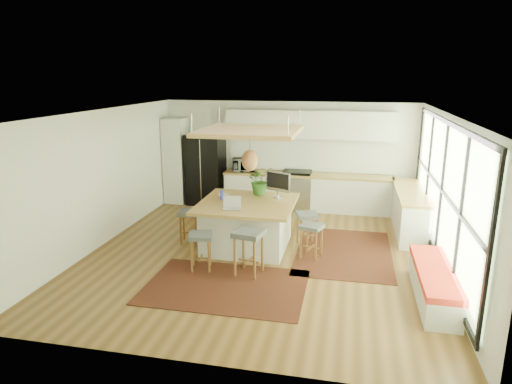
% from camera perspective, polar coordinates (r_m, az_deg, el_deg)
% --- Properties ---
extents(floor, '(7.00, 7.00, 0.00)m').
position_cam_1_polar(floor, '(8.82, 0.60, -7.81)').
color(floor, '#543818').
rests_on(floor, ground).
extents(ceiling, '(7.00, 7.00, 0.00)m').
position_cam_1_polar(ceiling, '(8.18, 0.65, 9.96)').
color(ceiling, white).
rests_on(ceiling, ground).
extents(wall_back, '(6.50, 0.00, 6.50)m').
position_cam_1_polar(wall_back, '(11.78, 4.00, 4.74)').
color(wall_back, silver).
rests_on(wall_back, ground).
extents(wall_front, '(6.50, 0.00, 6.50)m').
position_cam_1_polar(wall_front, '(5.18, -7.11, -8.43)').
color(wall_front, silver).
rests_on(wall_front, ground).
extents(wall_left, '(0.00, 7.00, 7.00)m').
position_cam_1_polar(wall_left, '(9.56, -18.84, 1.67)').
color(wall_left, silver).
rests_on(wall_left, ground).
extents(wall_right, '(0.00, 7.00, 7.00)m').
position_cam_1_polar(wall_right, '(8.41, 22.90, -0.43)').
color(wall_right, silver).
rests_on(wall_right, ground).
extents(window_wall, '(0.10, 6.20, 2.60)m').
position_cam_1_polar(window_wall, '(8.39, 22.74, -0.09)').
color(window_wall, black).
rests_on(window_wall, wall_right).
extents(pantry, '(0.55, 0.60, 2.25)m').
position_cam_1_polar(pantry, '(12.27, -10.04, 3.89)').
color(pantry, silver).
rests_on(pantry, floor).
extents(back_counter_base, '(4.20, 0.60, 0.88)m').
position_cam_1_polar(back_counter_base, '(11.60, 6.38, -0.07)').
color(back_counter_base, silver).
rests_on(back_counter_base, floor).
extents(back_counter_top, '(4.24, 0.64, 0.05)m').
position_cam_1_polar(back_counter_top, '(11.49, 6.45, 2.15)').
color(back_counter_top, olive).
rests_on(back_counter_top, back_counter_base).
extents(backsplash, '(4.20, 0.02, 0.80)m').
position_cam_1_polar(backsplash, '(11.69, 6.66, 4.61)').
color(backsplash, white).
rests_on(backsplash, wall_back).
extents(upper_cabinets, '(4.20, 0.34, 0.70)m').
position_cam_1_polar(upper_cabinets, '(11.42, 6.70, 8.43)').
color(upper_cabinets, silver).
rests_on(upper_cabinets, wall_back).
extents(range, '(0.76, 0.62, 1.00)m').
position_cam_1_polar(range, '(11.61, 5.17, 0.28)').
color(range, '#A5A5AA').
rests_on(range, floor).
extents(right_counter_base, '(0.60, 2.50, 0.88)m').
position_cam_1_polar(right_counter_base, '(10.50, 18.76, -2.36)').
color(right_counter_base, silver).
rests_on(right_counter_base, floor).
extents(right_counter_top, '(0.64, 2.54, 0.05)m').
position_cam_1_polar(right_counter_top, '(10.38, 18.97, 0.08)').
color(right_counter_top, olive).
rests_on(right_counter_top, right_counter_base).
extents(window_bench, '(0.52, 2.00, 0.50)m').
position_cam_1_polar(window_bench, '(7.59, 21.45, -10.69)').
color(window_bench, silver).
rests_on(window_bench, floor).
extents(ceiling_panel, '(1.86, 1.86, 0.80)m').
position_cam_1_polar(ceiling_panel, '(8.70, -0.78, 5.93)').
color(ceiling_panel, olive).
rests_on(ceiling_panel, ceiling).
extents(rug_near, '(2.60, 1.80, 0.01)m').
position_cam_1_polar(rug_near, '(7.57, -3.88, -11.79)').
color(rug_near, black).
rests_on(rug_near, floor).
extents(rug_right, '(1.80, 2.60, 0.01)m').
position_cam_1_polar(rug_right, '(9.06, 11.01, -7.43)').
color(rug_right, black).
rests_on(rug_right, floor).
extents(fridge, '(0.97, 0.78, 1.86)m').
position_cam_1_polar(fridge, '(12.03, -6.32, 2.84)').
color(fridge, black).
rests_on(fridge, floor).
extents(island, '(1.85, 1.85, 0.93)m').
position_cam_1_polar(island, '(9.02, -1.11, -4.13)').
color(island, olive).
rests_on(island, floor).
extents(stool_near_left, '(0.48, 0.48, 0.67)m').
position_cam_1_polar(stool_near_left, '(8.09, -6.97, -7.33)').
color(stool_near_left, '#424649').
rests_on(stool_near_left, floor).
extents(stool_near_right, '(0.55, 0.55, 0.80)m').
position_cam_1_polar(stool_near_right, '(7.85, -0.91, -7.95)').
color(stool_near_right, '#424649').
rests_on(stool_near_right, floor).
extents(stool_right_front, '(0.49, 0.49, 0.66)m').
position_cam_1_polar(stool_right_front, '(8.59, 6.98, -6.02)').
color(stool_right_front, '#424649').
rests_on(stool_right_front, floor).
extents(stool_right_back, '(0.51, 0.51, 0.68)m').
position_cam_1_polar(stool_right_back, '(9.17, 6.43, -4.65)').
color(stool_right_back, '#424649').
rests_on(stool_right_back, floor).
extents(stool_left_side, '(0.46, 0.46, 0.69)m').
position_cam_1_polar(stool_left_side, '(9.37, -8.35, -4.27)').
color(stool_left_side, '#424649').
rests_on(stool_left_side, floor).
extents(laptop, '(0.39, 0.41, 0.25)m').
position_cam_1_polar(laptop, '(8.39, -3.06, -1.42)').
color(laptop, '#A5A5AA').
rests_on(laptop, island).
extents(monitor, '(0.61, 0.44, 0.54)m').
position_cam_1_polar(monitor, '(9.16, 2.78, 0.87)').
color(monitor, '#A5A5AA').
rests_on(monitor, island).
extents(microwave, '(0.67, 0.50, 0.40)m').
position_cam_1_polar(microwave, '(11.71, -1.50, 3.60)').
color(microwave, '#A5A5AA').
rests_on(microwave, back_counter_top).
extents(island_plant, '(0.77, 0.79, 0.46)m').
position_cam_1_polar(island_plant, '(9.43, 0.53, 1.11)').
color(island_plant, '#1E4C19').
rests_on(island_plant, island).
extents(island_bowl, '(0.24, 0.24, 0.06)m').
position_cam_1_polar(island_bowl, '(9.27, -4.08, -0.46)').
color(island_bowl, beige).
rests_on(island_bowl, island).
extents(island_bottle_0, '(0.07, 0.07, 0.19)m').
position_cam_1_polar(island_bottle_0, '(9.09, -4.37, -0.34)').
color(island_bottle_0, '#363DD9').
rests_on(island_bottle_0, island).
extents(island_bottle_1, '(0.07, 0.07, 0.19)m').
position_cam_1_polar(island_bottle_1, '(8.81, -3.88, -0.81)').
color(island_bottle_1, '#BBBBC1').
rests_on(island_bottle_1, island).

